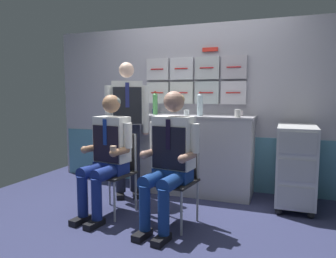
# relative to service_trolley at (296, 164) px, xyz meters

# --- Properties ---
(ground) EXTENTS (4.80, 4.80, 0.04)m
(ground) POSITION_rel_service_trolley_xyz_m (-1.25, -0.92, -0.51)
(ground) COLOR #2A2D4E
(galley_bulkhead) EXTENTS (4.20, 0.14, 2.15)m
(galley_bulkhead) POSITION_rel_service_trolley_xyz_m (-1.25, 0.45, 0.57)
(galley_bulkhead) COLOR #ADA9B7
(galley_bulkhead) RESTS_ON ground
(galley_counter) EXTENTS (1.54, 0.53, 0.98)m
(galley_counter) POSITION_rel_service_trolley_xyz_m (-1.23, 0.17, 0.01)
(galley_counter) COLOR #AEACB5
(galley_counter) RESTS_ON ground
(service_trolley) EXTENTS (0.40, 0.65, 0.91)m
(service_trolley) POSITION_rel_service_trolley_xyz_m (0.00, 0.00, 0.00)
(service_trolley) COLOR black
(service_trolley) RESTS_ON ground
(folding_chair_left) EXTENTS (0.46, 0.46, 0.83)m
(folding_chair_left) POSITION_rel_service_trolley_xyz_m (-1.79, -0.74, 0.02)
(folding_chair_left) COLOR #A8AAAF
(folding_chair_left) RESTS_ON ground
(crew_member_left) EXTENTS (0.50, 0.64, 1.24)m
(crew_member_left) POSITION_rel_service_trolley_xyz_m (-1.82, -0.90, 0.19)
(crew_member_left) COLOR black
(crew_member_left) RESTS_ON ground
(folding_chair_right) EXTENTS (0.45, 0.45, 0.83)m
(folding_chair_right) POSITION_rel_service_trolley_xyz_m (-1.09, -0.80, 0.02)
(folding_chair_right) COLOR #A8AAAF
(folding_chair_right) RESTS_ON ground
(crew_member_right) EXTENTS (0.52, 0.66, 1.28)m
(crew_member_right) POSITION_rel_service_trolley_xyz_m (-1.12, -0.95, 0.22)
(crew_member_right) COLOR black
(crew_member_right) RESTS_ON ground
(crew_member_standing) EXTENTS (0.46, 0.38, 1.62)m
(crew_member_standing) POSITION_rel_service_trolley_xyz_m (-1.90, -0.29, 0.47)
(crew_member_standing) COLOR black
(crew_member_standing) RESTS_ON ground
(water_bottle_clear) EXTENTS (0.07, 0.07, 0.29)m
(water_bottle_clear) POSITION_rel_service_trolley_xyz_m (-1.10, 0.08, 0.64)
(water_bottle_clear) COLOR silver
(water_bottle_clear) RESTS_ON galley_counter
(water_bottle_short) EXTENTS (0.06, 0.06, 0.30)m
(water_bottle_short) POSITION_rel_service_trolley_xyz_m (-1.71, 0.12, 0.64)
(water_bottle_short) COLOR #4E9E53
(water_bottle_short) RESTS_ON galley_counter
(paper_cup_blue) EXTENTS (0.07, 0.07, 0.09)m
(paper_cup_blue) POSITION_rel_service_trolley_xyz_m (-0.64, -0.01, 0.54)
(paper_cup_blue) COLOR silver
(paper_cup_blue) RESTS_ON galley_counter
(paper_cup_tan) EXTENTS (0.07, 0.07, 0.06)m
(paper_cup_tan) POSITION_rel_service_trolley_xyz_m (-1.81, 0.35, 0.53)
(paper_cup_tan) COLOR navy
(paper_cup_tan) RESTS_ON galley_counter
(espresso_cup_small) EXTENTS (0.06, 0.06, 0.07)m
(espresso_cup_small) POSITION_rel_service_trolley_xyz_m (-0.64, 0.24, 0.53)
(espresso_cup_small) COLOR silver
(espresso_cup_small) RESTS_ON galley_counter
(coffee_cup_spare) EXTENTS (0.06, 0.06, 0.07)m
(coffee_cup_spare) POSITION_rel_service_trolley_xyz_m (-1.24, -0.01, 0.54)
(coffee_cup_spare) COLOR white
(coffee_cup_spare) RESTS_ON galley_counter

